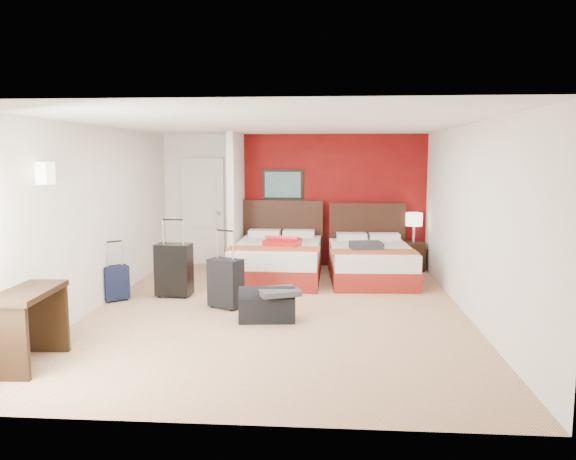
# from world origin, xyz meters

# --- Properties ---
(ground) EXTENTS (6.50, 6.50, 0.00)m
(ground) POSITION_xyz_m (0.00, 0.00, 0.00)
(ground) COLOR tan
(ground) RESTS_ON ground
(room_walls) EXTENTS (5.02, 6.52, 2.50)m
(room_walls) POSITION_xyz_m (-1.40, 1.42, 1.26)
(room_walls) COLOR white
(room_walls) RESTS_ON ground
(red_accent_panel) EXTENTS (3.50, 0.04, 2.50)m
(red_accent_panel) POSITION_xyz_m (0.75, 3.23, 1.25)
(red_accent_panel) COLOR maroon
(red_accent_panel) RESTS_ON ground
(partition_wall) EXTENTS (0.12, 1.20, 2.50)m
(partition_wall) POSITION_xyz_m (-1.00, 2.61, 1.25)
(partition_wall) COLOR silver
(partition_wall) RESTS_ON ground
(entry_door) EXTENTS (0.82, 0.06, 2.05)m
(entry_door) POSITION_xyz_m (-1.75, 3.20, 1.02)
(entry_door) COLOR silver
(entry_door) RESTS_ON ground
(bed_left) EXTENTS (1.47, 2.07, 0.62)m
(bed_left) POSITION_xyz_m (-0.19, 1.97, 0.31)
(bed_left) COLOR silver
(bed_left) RESTS_ON ground
(bed_right) EXTENTS (1.44, 1.98, 0.58)m
(bed_right) POSITION_xyz_m (1.39, 1.98, 0.29)
(bed_right) COLOR silver
(bed_right) RESTS_ON ground
(red_suitcase_open) EXTENTS (0.71, 0.88, 0.10)m
(red_suitcase_open) POSITION_xyz_m (-0.09, 1.87, 0.66)
(red_suitcase_open) COLOR red
(red_suitcase_open) RESTS_ON bed_left
(jacket_bundle) EXTENTS (0.56, 0.47, 0.12)m
(jacket_bundle) POSITION_xyz_m (1.29, 1.68, 0.64)
(jacket_bundle) COLOR #333338
(jacket_bundle) RESTS_ON bed_right
(nightstand) EXTENTS (0.40, 0.40, 0.52)m
(nightstand) POSITION_xyz_m (2.23, 2.88, 0.26)
(nightstand) COLOR black
(nightstand) RESTS_ON ground
(table_lamp) EXTENTS (0.39, 0.39, 0.54)m
(table_lamp) POSITION_xyz_m (2.23, 2.88, 0.79)
(table_lamp) COLOR beige
(table_lamp) RESTS_ON nightstand
(suitcase_black) EXTENTS (0.53, 0.35, 0.76)m
(suitcase_black) POSITION_xyz_m (-1.62, 0.65, 0.38)
(suitcase_black) COLOR black
(suitcase_black) RESTS_ON ground
(suitcase_charcoal) EXTENTS (0.52, 0.44, 0.65)m
(suitcase_charcoal) POSITION_xyz_m (-0.73, 0.08, 0.33)
(suitcase_charcoal) COLOR black
(suitcase_charcoal) RESTS_ON ground
(suitcase_navy) EXTENTS (0.40, 0.39, 0.48)m
(suitcase_navy) POSITION_xyz_m (-2.39, 0.33, 0.24)
(suitcase_navy) COLOR black
(suitcase_navy) RESTS_ON ground
(duffel_bag) EXTENTS (0.74, 0.45, 0.36)m
(duffel_bag) POSITION_xyz_m (-0.10, -0.47, 0.18)
(duffel_bag) COLOR black
(duffel_bag) RESTS_ON ground
(jacket_draped) EXTENTS (0.62, 0.57, 0.07)m
(jacket_draped) POSITION_xyz_m (0.05, -0.52, 0.39)
(jacket_draped) COLOR #39393E
(jacket_draped) RESTS_ON duffel_bag
(desk) EXTENTS (0.52, 0.95, 0.78)m
(desk) POSITION_xyz_m (-2.29, -2.17, 0.39)
(desk) COLOR black
(desk) RESTS_ON ground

